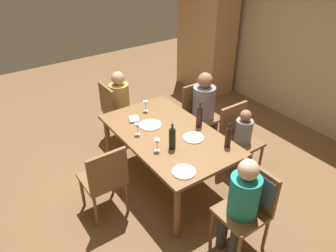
# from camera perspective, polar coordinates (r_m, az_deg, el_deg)

# --- Properties ---
(ground_plane) EXTENTS (10.00, 10.00, 0.00)m
(ground_plane) POSITION_cam_1_polar(r_m,az_deg,el_deg) (4.35, 0.00, -9.32)
(ground_plane) COLOR brown
(rear_room_partition) EXTENTS (6.40, 0.12, 2.70)m
(rear_room_partition) POSITION_cam_1_polar(r_m,az_deg,el_deg) (5.53, 24.42, 13.17)
(rear_room_partition) COLOR tan
(rear_room_partition) RESTS_ON ground_plane
(armoire_cabinet) EXTENTS (1.18, 0.62, 2.18)m
(armoire_cabinet) POSITION_cam_1_polar(r_m,az_deg,el_deg) (6.48, 6.73, 15.78)
(armoire_cabinet) COLOR #A87F51
(armoire_cabinet) RESTS_ON ground_plane
(dining_table) EXTENTS (1.74, 1.03, 0.73)m
(dining_table) POSITION_cam_1_polar(r_m,az_deg,el_deg) (3.96, 0.00, -2.19)
(dining_table) COLOR brown
(dining_table) RESTS_ON ground_plane
(chair_left_end) EXTENTS (0.44, 0.44, 0.92)m
(chair_left_end) POSITION_cam_1_polar(r_m,az_deg,el_deg) (4.91, -9.23, 3.07)
(chair_left_end) COLOR brown
(chair_left_end) RESTS_ON ground_plane
(chair_right_end) EXTENTS (0.44, 0.46, 0.92)m
(chair_right_end) POSITION_cam_1_polar(r_m,az_deg,el_deg) (3.35, 14.45, -12.12)
(chair_right_end) COLOR brown
(chair_right_end) RESTS_ON ground_plane
(chair_far_left) EXTENTS (0.44, 0.44, 0.92)m
(chair_far_left) POSITION_cam_1_polar(r_m,az_deg,el_deg) (4.81, 5.49, 2.68)
(chair_far_left) COLOR brown
(chair_far_left) RESTS_ON ground_plane
(chair_far_right) EXTENTS (0.44, 0.44, 0.92)m
(chair_far_right) POSITION_cam_1_polar(r_m,az_deg,el_deg) (4.33, 12.09, -1.50)
(chair_far_right) COLOR brown
(chair_far_right) RESTS_ON ground_plane
(chair_near) EXTENTS (0.44, 0.44, 0.92)m
(chair_near) POSITION_cam_1_polar(r_m,az_deg,el_deg) (3.63, -10.99, -8.85)
(chair_near) COLOR brown
(chair_near) RESTS_ON ground_plane
(person_woman_host) EXTENTS (0.29, 0.33, 1.09)m
(person_woman_host) POSITION_cam_1_polar(r_m,az_deg,el_deg) (4.91, -8.16, 4.48)
(person_woman_host) COLOR #33333D
(person_woman_host) RESTS_ON ground_plane
(person_man_bearded) EXTENTS (0.29, 0.34, 1.11)m
(person_man_bearded) POSITION_cam_1_polar(r_m,az_deg,el_deg) (3.23, 12.73, -12.66)
(person_man_bearded) COLOR #33333D
(person_man_bearded) RESTS_ON ground_plane
(person_man_guest) EXTENTS (0.36, 0.32, 1.16)m
(person_man_guest) POSITION_cam_1_polar(r_m,az_deg,el_deg) (4.67, 6.45, 3.54)
(person_man_guest) COLOR #33333D
(person_man_guest) RESTS_ON ground_plane
(person_child_small) EXTENTS (0.25, 0.22, 0.94)m
(person_child_small) POSITION_cam_1_polar(r_m,az_deg,el_deg) (4.26, 13.19, -1.87)
(person_child_small) COLOR #33333D
(person_child_small) RESTS_ON ground_plane
(wine_bottle_tall_green) EXTENTS (0.08, 0.08, 0.32)m
(wine_bottle_tall_green) POSITION_cam_1_polar(r_m,az_deg,el_deg) (3.57, 0.75, -2.03)
(wine_bottle_tall_green) COLOR black
(wine_bottle_tall_green) RESTS_ON dining_table
(wine_bottle_dark_red) EXTENTS (0.07, 0.07, 0.30)m
(wine_bottle_dark_red) POSITION_cam_1_polar(r_m,az_deg,el_deg) (3.67, 10.50, -1.78)
(wine_bottle_dark_red) COLOR black
(wine_bottle_dark_red) RESTS_ON dining_table
(wine_bottle_short_olive) EXTENTS (0.08, 0.08, 0.33)m
(wine_bottle_short_olive) POSITION_cam_1_polar(r_m,az_deg,el_deg) (3.99, 5.52, 1.86)
(wine_bottle_short_olive) COLOR black
(wine_bottle_short_olive) RESTS_ON dining_table
(wine_glass_near_left) EXTENTS (0.07, 0.07, 0.15)m
(wine_glass_near_left) POSITION_cam_1_polar(r_m,az_deg,el_deg) (4.34, -3.92, 3.87)
(wine_glass_near_left) COLOR silver
(wine_glass_near_left) RESTS_ON dining_table
(wine_glass_centre) EXTENTS (0.07, 0.07, 0.15)m
(wine_glass_centre) POSITION_cam_1_polar(r_m,az_deg,el_deg) (3.56, -1.94, -2.92)
(wine_glass_centre) COLOR silver
(wine_glass_centre) RESTS_ON dining_table
(wine_glass_near_right) EXTENTS (0.07, 0.07, 0.15)m
(wine_glass_near_right) POSITION_cam_1_polar(r_m,az_deg,el_deg) (3.85, -5.35, -0.12)
(wine_glass_near_right) COLOR silver
(wine_glass_near_right) RESTS_ON dining_table
(dinner_plate_host) EXTENTS (0.25, 0.25, 0.01)m
(dinner_plate_host) POSITION_cam_1_polar(r_m,az_deg,el_deg) (3.83, 4.47, -2.05)
(dinner_plate_host) COLOR white
(dinner_plate_host) RESTS_ON dining_table
(dinner_plate_guest_left) EXTENTS (0.24, 0.24, 0.01)m
(dinner_plate_guest_left) POSITION_cam_1_polar(r_m,az_deg,el_deg) (3.33, 2.79, -7.99)
(dinner_plate_guest_left) COLOR white
(dinner_plate_guest_left) RESTS_ON dining_table
(dinner_plate_guest_right) EXTENTS (0.28, 0.28, 0.01)m
(dinner_plate_guest_right) POSITION_cam_1_polar(r_m,az_deg,el_deg) (4.06, -3.10, 0.19)
(dinner_plate_guest_right) COLOR white
(dinner_plate_guest_right) RESTS_ON dining_table
(folded_napkin) EXTENTS (0.19, 0.17, 0.03)m
(folded_napkin) POSITION_cam_1_polar(r_m,az_deg,el_deg) (4.18, -5.95, 1.19)
(folded_napkin) COLOR beige
(folded_napkin) RESTS_ON dining_table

